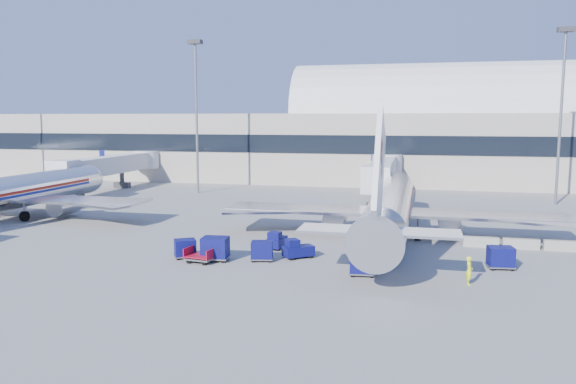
% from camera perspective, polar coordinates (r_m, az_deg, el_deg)
% --- Properties ---
extents(ground, '(260.00, 260.00, 0.00)m').
position_cam_1_polar(ground, '(51.56, -1.20, -5.04)').
color(ground, gray).
rests_on(ground, ground).
extents(terminal, '(170.00, 28.15, 21.00)m').
position_cam_1_polar(terminal, '(107.99, -0.74, 5.53)').
color(terminal, '#B2AA9E').
rests_on(terminal, ground).
extents(airliner_main, '(32.00, 37.26, 12.07)m').
position_cam_1_polar(airliner_main, '(53.93, 10.36, -1.44)').
color(airliner_main, silver).
rests_on(airliner_main, ground).
extents(airliner_mid, '(32.00, 37.26, 12.07)m').
position_cam_1_polar(airliner_mid, '(69.97, -26.46, -0.08)').
color(airliner_mid, silver).
rests_on(airliner_mid, ground).
extents(jetbridge_near, '(4.40, 27.50, 6.25)m').
position_cam_1_polar(jetbridge_near, '(80.02, 9.67, 2.17)').
color(jetbridge_near, silver).
rests_on(jetbridge_near, ground).
extents(jetbridge_mid, '(4.40, 27.50, 6.25)m').
position_cam_1_polar(jetbridge_mid, '(92.69, -17.24, 2.65)').
color(jetbridge_mid, silver).
rests_on(jetbridge_mid, ground).
extents(mast_west, '(2.00, 1.20, 22.60)m').
position_cam_1_polar(mast_west, '(85.30, -9.32, 9.81)').
color(mast_west, slate).
rests_on(mast_west, ground).
extents(mast_east, '(2.00, 1.20, 22.60)m').
position_cam_1_polar(mast_east, '(80.69, 26.10, 9.29)').
color(mast_east, slate).
rests_on(mast_east, ground).
extents(barrier_near, '(3.00, 0.55, 0.90)m').
position_cam_1_polar(barrier_near, '(52.12, 18.99, -4.81)').
color(barrier_near, '#9E9E96').
rests_on(barrier_near, ground).
extents(barrier_mid, '(3.00, 0.55, 0.90)m').
position_cam_1_polar(barrier_mid, '(52.56, 22.59, -4.88)').
color(barrier_mid, '#9E9E96').
rests_on(barrier_mid, ground).
extents(barrier_far, '(3.00, 0.55, 0.90)m').
position_cam_1_polar(barrier_far, '(53.20, 26.11, -4.93)').
color(barrier_far, '#9E9E96').
rests_on(barrier_far, ground).
extents(tug_lead, '(2.67, 2.43, 1.58)m').
position_cam_1_polar(tug_lead, '(45.40, 0.94, -5.83)').
color(tug_lead, '#0A0C4F').
rests_on(tug_lead, ground).
extents(tug_right, '(2.41, 2.51, 1.52)m').
position_cam_1_polar(tug_right, '(47.76, 9.72, -5.31)').
color(tug_right, '#0A0C4F').
rests_on(tug_right, ground).
extents(tug_left, '(1.44, 2.48, 1.54)m').
position_cam_1_polar(tug_left, '(48.65, -1.20, -4.95)').
color(tug_left, '#0A0C4F').
rests_on(tug_left, ground).
extents(cart_train_a, '(2.01, 1.68, 1.56)m').
position_cam_1_polar(cart_train_a, '(44.54, -2.66, -5.96)').
color(cart_train_a, '#0A0C4F').
rests_on(cart_train_a, ground).
extents(cart_train_b, '(2.26, 1.80, 1.88)m').
position_cam_1_polar(cart_train_b, '(44.91, -7.40, -5.67)').
color(cart_train_b, '#0A0C4F').
rests_on(cart_train_b, ground).
extents(cart_train_c, '(2.16, 2.03, 1.52)m').
position_cam_1_polar(cart_train_c, '(46.14, -10.40, -5.63)').
color(cart_train_c, '#0A0C4F').
rests_on(cart_train_c, ground).
extents(cart_solo_near, '(1.92, 1.52, 1.60)m').
position_cam_1_polar(cart_solo_near, '(40.78, 7.56, -7.25)').
color(cart_solo_near, '#0A0C4F').
rests_on(cart_solo_near, ground).
extents(cart_solo_far, '(2.10, 1.72, 1.68)m').
position_cam_1_polar(cart_solo_far, '(45.06, 20.80, -6.20)').
color(cart_solo_far, '#0A0C4F').
rests_on(cart_solo_far, ground).
extents(cart_open_red, '(2.34, 1.82, 0.57)m').
position_cam_1_polar(cart_open_red, '(44.53, -8.91, -6.60)').
color(cart_open_red, slate).
rests_on(cart_open_red, ground).
extents(ramp_worker, '(0.53, 0.75, 1.95)m').
position_cam_1_polar(ramp_worker, '(40.18, 17.93, -7.60)').
color(ramp_worker, '#CCEA18').
rests_on(ramp_worker, ground).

